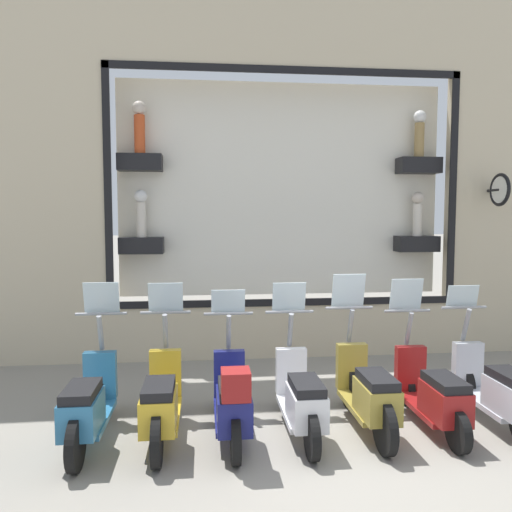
% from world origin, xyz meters
% --- Properties ---
extents(ground_plane, '(120.00, 120.00, 0.00)m').
position_xyz_m(ground_plane, '(0.00, 0.00, 0.00)').
color(ground_plane, gray).
extents(building_facade, '(1.20, 36.00, 7.51)m').
position_xyz_m(building_facade, '(3.60, -0.00, 3.82)').
color(building_facade, beige).
rests_on(building_facade, ground_plane).
extents(scooter_silver_0, '(1.80, 0.61, 1.54)m').
position_xyz_m(scooter_silver_0, '(0.37, -1.96, 0.43)').
color(scooter_silver_0, black).
rests_on(scooter_silver_0, ground_plane).
extents(scooter_red_1, '(1.79, 0.60, 1.64)m').
position_xyz_m(scooter_red_1, '(0.37, -1.20, 0.41)').
color(scooter_red_1, black).
rests_on(scooter_red_1, ground_plane).
extents(scooter_olive_2, '(1.81, 0.60, 1.71)m').
position_xyz_m(scooter_olive_2, '(0.38, -0.43, 0.45)').
color(scooter_olive_2, black).
rests_on(scooter_olive_2, ground_plane).
extents(scooter_white_3, '(1.80, 0.60, 1.61)m').
position_xyz_m(scooter_white_3, '(0.37, 0.33, 0.42)').
color(scooter_white_3, black).
rests_on(scooter_white_3, ground_plane).
extents(scooter_navy_4, '(1.79, 0.60, 1.53)m').
position_xyz_m(scooter_navy_4, '(0.30, 1.10, 0.46)').
color(scooter_navy_4, black).
rests_on(scooter_navy_4, ground_plane).
extents(scooter_yellow_5, '(1.81, 0.61, 1.63)m').
position_xyz_m(scooter_yellow_5, '(0.37, 1.86, 0.44)').
color(scooter_yellow_5, black).
rests_on(scooter_yellow_5, ground_plane).
extents(scooter_teal_6, '(1.80, 0.61, 1.65)m').
position_xyz_m(scooter_teal_6, '(0.37, 2.63, 0.44)').
color(scooter_teal_6, black).
rests_on(scooter_teal_6, ground_plane).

